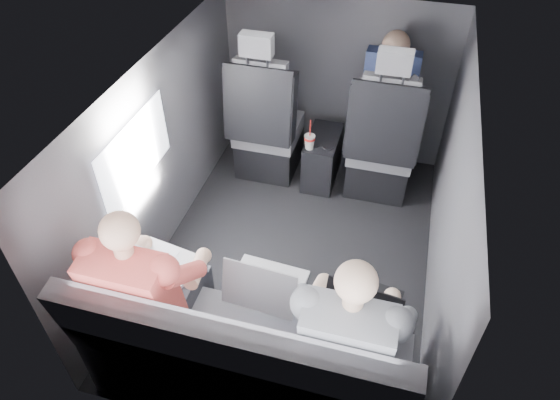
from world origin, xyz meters
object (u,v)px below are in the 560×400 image
(front_seat_left, at_px, (266,131))
(laptop_white, at_px, (157,266))
(center_console, at_px, (322,158))
(passenger_rear_left, at_px, (151,287))
(rear_bench, at_px, (245,362))
(laptop_black, at_px, (363,302))
(front_seat_right, at_px, (381,149))
(passenger_front_right, at_px, (389,91))
(soda_cup, at_px, (310,141))
(passenger_rear_right, at_px, (349,333))
(laptop_silver, at_px, (265,284))

(front_seat_left, bearing_deg, laptop_white, -92.89)
(center_console, distance_m, passenger_rear_left, 1.96)
(rear_bench, height_order, laptop_black, rear_bench)
(center_console, distance_m, laptop_white, 1.85)
(front_seat_left, distance_m, passenger_rear_left, 1.82)
(front_seat_right, distance_m, center_console, 0.49)
(front_seat_left, relative_size, passenger_front_right, 1.64)
(front_seat_right, xyz_separation_m, passenger_front_right, (-0.02, 0.26, 0.35))
(front_seat_right, relative_size, passenger_rear_left, 1.05)
(center_console, relative_size, soda_cup, 1.95)
(soda_cup, distance_m, laptop_white, 1.62)
(soda_cup, height_order, laptop_white, laptop_white)
(passenger_rear_left, bearing_deg, passenger_front_right, 65.63)
(center_console, distance_m, passenger_rear_right, 1.95)
(rear_bench, bearing_deg, soda_cup, 92.40)
(laptop_black, bearing_deg, passenger_front_right, 92.88)
(laptop_silver, xyz_separation_m, passenger_front_right, (0.39, 1.90, 0.11))
(soda_cup, height_order, laptop_silver, laptop_silver)
(front_seat_left, xyz_separation_m, center_console, (0.45, 0.04, -0.20))
(front_seat_left, distance_m, front_seat_right, 0.90)
(soda_cup, bearing_deg, laptop_black, -68.23)
(front_seat_right, bearing_deg, passenger_rear_right, -88.83)
(soda_cup, bearing_deg, laptop_white, -106.57)
(center_console, xyz_separation_m, soda_cup, (-0.07, -0.17, 0.26))
(center_console, bearing_deg, passenger_front_right, 27.00)
(laptop_black, height_order, passenger_rear_right, passenger_rear_right)
(front_seat_right, relative_size, laptop_white, 3.22)
(passenger_rear_left, xyz_separation_m, passenger_front_right, (0.94, 2.06, 0.13))
(front_seat_right, xyz_separation_m, soda_cup, (-0.52, -0.13, 0.06))
(passenger_rear_left, distance_m, passenger_front_right, 2.27)
(front_seat_right, bearing_deg, passenger_front_right, 94.89)
(front_seat_right, bearing_deg, soda_cup, -165.77)
(front_seat_right, relative_size, laptop_silver, 3.30)
(front_seat_right, height_order, passenger_rear_right, front_seat_right)
(rear_bench, relative_size, laptop_black, 4.13)
(front_seat_left, height_order, rear_bench, front_seat_left)
(passenger_rear_left, bearing_deg, soda_cup, 75.50)
(front_seat_right, height_order, laptop_white, front_seat_right)
(center_console, bearing_deg, front_seat_right, -5.07)
(center_console, bearing_deg, laptop_white, -107.27)
(center_console, height_order, passenger_rear_left, passenger_rear_left)
(passenger_rear_left, relative_size, passenger_front_right, 1.56)
(front_seat_left, relative_size, laptop_black, 3.26)
(front_seat_right, relative_size, soda_cup, 5.13)
(soda_cup, relative_size, laptop_white, 0.63)
(laptop_silver, xyz_separation_m, laptop_black, (0.49, 0.02, -0.00))
(laptop_white, relative_size, laptop_black, 1.02)
(soda_cup, xyz_separation_m, laptop_silver, (0.11, -1.51, 0.17))
(front_seat_left, height_order, front_seat_right, same)
(rear_bench, xyz_separation_m, passenger_rear_left, (-0.51, 0.10, 0.31))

